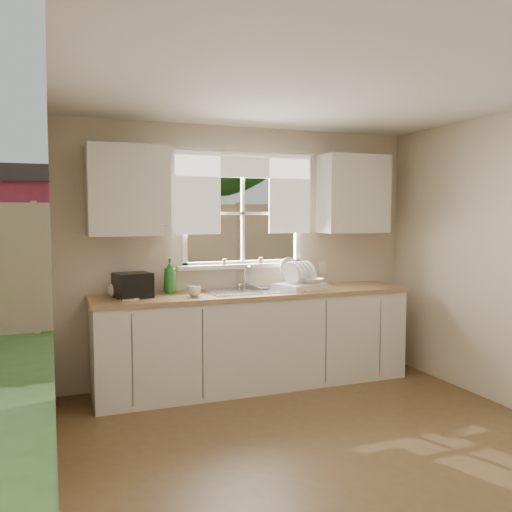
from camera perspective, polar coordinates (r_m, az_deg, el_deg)
name	(u,v)px	position (r m, az deg, el deg)	size (l,w,h in m)	color
ground	(343,458)	(3.93, 9.19, -20.30)	(4.00, 4.00, 0.00)	brown
room_walls	(351,277)	(3.54, 9.96, -2.21)	(3.62, 4.02, 2.50)	beige
ceiling	(348,79)	(3.68, 9.69, 17.86)	(3.60, 4.00, 0.02)	silver
window	(243,230)	(5.40, -1.33, 2.76)	(1.38, 0.16, 1.06)	white
curtains	(245,184)	(5.36, -1.15, 7.54)	(1.50, 0.03, 0.81)	white
base_cabinets	(255,341)	(5.24, -0.12, -8.90)	(3.00, 0.62, 0.87)	silver
countertop	(255,294)	(5.15, -0.12, -3.97)	(3.04, 0.65, 0.04)	#9F7A4F
upper_cabinet_left	(128,191)	(4.96, -13.35, 6.71)	(0.70, 0.33, 0.80)	silver
upper_cabinet_right	(353,194)	(5.74, 10.22, 6.43)	(0.70, 0.33, 0.80)	silver
wall_outlet	(322,267)	(5.77, 7.00, -1.20)	(0.08, 0.01, 0.12)	beige
sill_jars	(243,261)	(5.35, -1.41, -0.53)	(0.42, 0.04, 0.06)	brown
backyard	(167,128)	(11.89, -9.33, 13.16)	(20.00, 10.00, 6.13)	#335421
sink	(254,298)	(5.19, -0.24, -4.49)	(0.88, 0.52, 0.40)	#B7B7BC
dish_rack	(299,281)	(5.31, 4.54, -2.68)	(0.54, 0.47, 0.31)	white
bowl	(313,281)	(5.32, 5.99, -2.61)	(0.20, 0.20, 0.05)	white
soap_bottle_a	(170,276)	(5.07, -9.03, -2.09)	(0.12, 0.13, 0.32)	#297E2D
soap_bottle_b	(130,286)	(5.05, -13.16, -3.08)	(0.07, 0.08, 0.16)	#305EB5
soap_bottle_c	(116,287)	(4.97, -14.54, -3.14)	(0.14, 0.14, 0.18)	beige
saucer	(130,299)	(4.79, -13.17, -4.41)	(0.17, 0.17, 0.01)	silver
cup	(195,291)	(4.86, -6.49, -3.71)	(0.12, 0.12, 0.09)	silver
black_appliance	(133,285)	(4.88, -12.85, -3.01)	(0.30, 0.26, 0.22)	black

